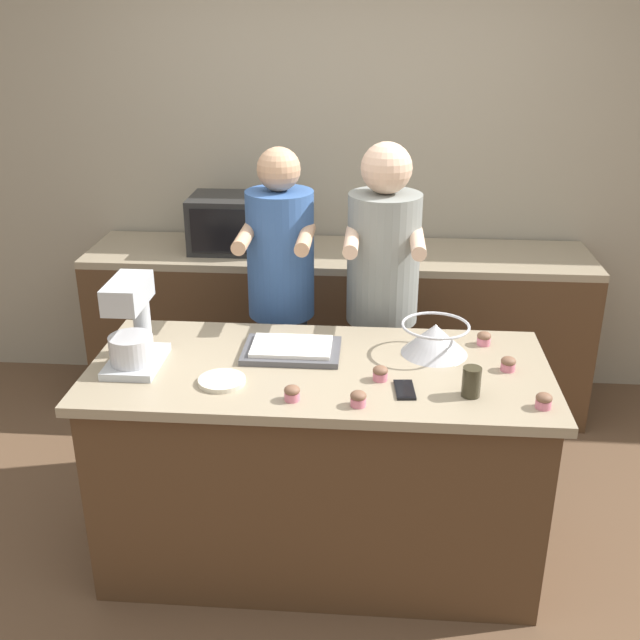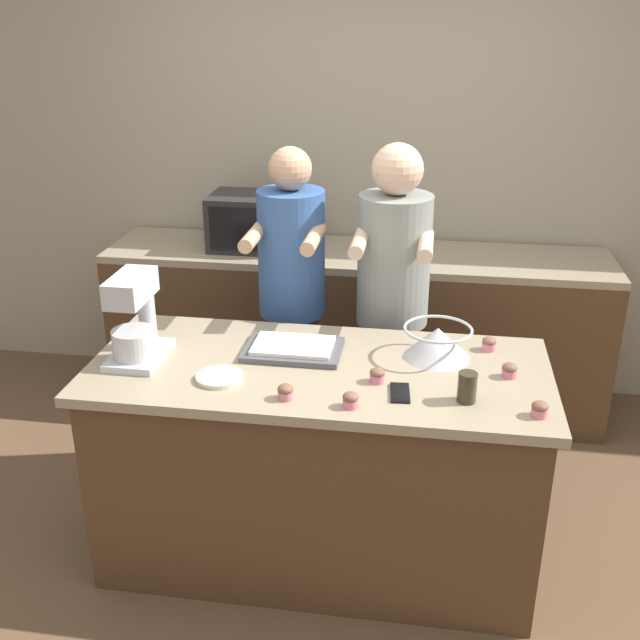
{
  "view_description": "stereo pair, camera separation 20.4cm",
  "coord_description": "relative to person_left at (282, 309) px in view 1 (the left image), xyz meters",
  "views": [
    {
      "loc": [
        0.21,
        -2.62,
        2.21
      ],
      "look_at": [
        0.0,
        0.04,
        1.08
      ],
      "focal_mm": 42.0,
      "sensor_mm": 36.0,
      "label": 1
    },
    {
      "loc": [
        0.41,
        -2.6,
        2.21
      ],
      "look_at": [
        0.0,
        0.04,
        1.08
      ],
      "focal_mm": 42.0,
      "sensor_mm": 36.0,
      "label": 2
    }
  ],
  "objects": [
    {
      "name": "cupcake_2",
      "position": [
        0.16,
        -0.95,
        0.06
      ],
      "size": [
        0.06,
        0.06,
        0.06
      ],
      "color": "#D17084",
      "rests_on": "island_counter"
    },
    {
      "name": "stand_mixer",
      "position": [
        -0.49,
        -0.72,
        0.19
      ],
      "size": [
        0.2,
        0.3,
        0.36
      ],
      "color": "#B2B7BC",
      "rests_on": "island_counter"
    },
    {
      "name": "mixing_bowl",
      "position": [
        0.69,
        -0.52,
        0.1
      ],
      "size": [
        0.28,
        0.28,
        0.13
      ],
      "color": "#BCBCC1",
      "rests_on": "island_counter"
    },
    {
      "name": "person_right",
      "position": [
        0.48,
        0.0,
        0.01
      ],
      "size": [
        0.35,
        0.51,
        1.66
      ],
      "color": "#232328",
      "rests_on": "ground_plane"
    },
    {
      "name": "person_left",
      "position": [
        0.0,
        0.0,
        0.0
      ],
      "size": [
        0.33,
        0.5,
        1.63
      ],
      "color": "#33384C",
      "rests_on": "ground_plane"
    },
    {
      "name": "cupcake_0",
      "position": [
        0.97,
        -0.65,
        0.06
      ],
      "size": [
        0.06,
        0.06,
        0.06
      ],
      "color": "#D17084",
      "rests_on": "island_counter"
    },
    {
      "name": "baking_tray",
      "position": [
        0.11,
        -0.57,
        0.05
      ],
      "size": [
        0.39,
        0.26,
        0.04
      ],
      "color": "#4C4C51",
      "rests_on": "island_counter"
    },
    {
      "name": "back_counter",
      "position": [
        0.23,
        0.69,
        -0.39
      ],
      "size": [
        2.8,
        0.6,
        0.93
      ],
      "color": "#4C331E",
      "rests_on": "ground_plane"
    },
    {
      "name": "cupcake_4",
      "position": [
        0.9,
        -0.42,
        0.06
      ],
      "size": [
        0.06,
        0.06,
        0.06
      ],
      "color": "#D17084",
      "rests_on": "island_counter"
    },
    {
      "name": "island_counter",
      "position": [
        0.23,
        -0.67,
        -0.41
      ],
      "size": [
        1.81,
        0.8,
        0.9
      ],
      "color": "#4C331E",
      "rests_on": "ground_plane"
    },
    {
      "name": "cupcake_3",
      "position": [
        0.4,
        -0.97,
        0.06
      ],
      "size": [
        0.06,
        0.06,
        0.06
      ],
      "color": "#D17084",
      "rests_on": "island_counter"
    },
    {
      "name": "cupcake_1",
      "position": [
        1.04,
        -0.94,
        0.06
      ],
      "size": [
        0.06,
        0.06,
        0.06
      ],
      "color": "#D17084",
      "rests_on": "island_counter"
    },
    {
      "name": "drinking_glass",
      "position": [
        0.8,
        -0.87,
        0.09
      ],
      "size": [
        0.07,
        0.07,
        0.11
      ],
      "color": "#332D1E",
      "rests_on": "island_counter"
    },
    {
      "name": "microwave_oven",
      "position": [
        -0.35,
        0.69,
        0.22
      ],
      "size": [
        0.47,
        0.35,
        0.3
      ],
      "color": "black",
      "rests_on": "back_counter"
    },
    {
      "name": "small_plate",
      "position": [
        -0.12,
        -0.84,
        0.04
      ],
      "size": [
        0.18,
        0.18,
        0.02
      ],
      "color": "beige",
      "rests_on": "island_counter"
    },
    {
      "name": "cupcake_5",
      "position": [
        0.47,
        -0.77,
        0.06
      ],
      "size": [
        0.06,
        0.06,
        0.06
      ],
      "color": "#D17084",
      "rests_on": "island_counter"
    },
    {
      "name": "cell_phone",
      "position": [
        0.56,
        -0.85,
        0.04
      ],
      "size": [
        0.08,
        0.15,
        0.01
      ],
      "color": "black",
      "rests_on": "island_counter"
    },
    {
      "name": "back_wall",
      "position": [
        0.23,
        1.04,
        0.49
      ],
      "size": [
        10.0,
        0.06,
        2.7
      ],
      "color": "gray",
      "rests_on": "ground_plane"
    },
    {
      "name": "ground_plane",
      "position": [
        0.23,
        -0.67,
        -0.86
      ],
      "size": [
        16.0,
        16.0,
        0.0
      ],
      "primitive_type": "plane",
      "color": "brown"
    }
  ]
}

